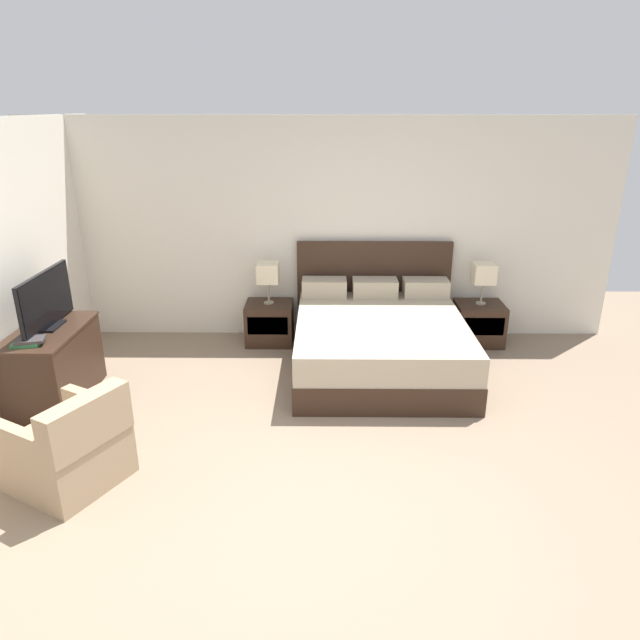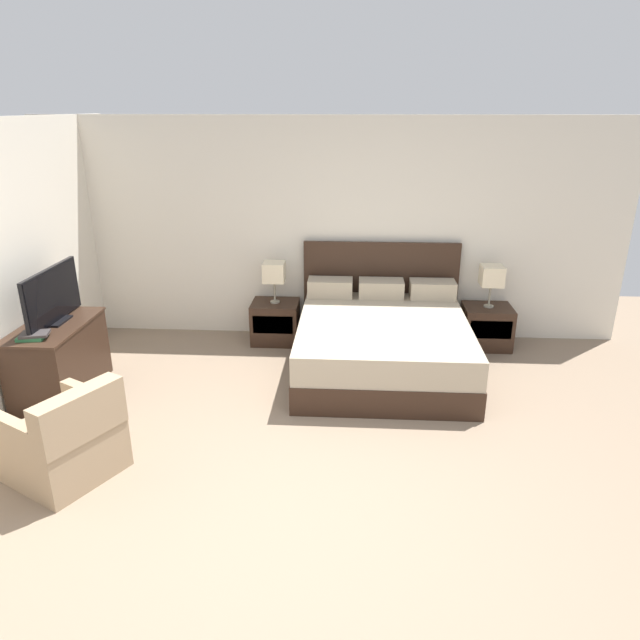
# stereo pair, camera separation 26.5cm
# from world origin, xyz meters

# --- Properties ---
(ground_plane) EXTENTS (10.29, 10.29, 0.00)m
(ground_plane) POSITION_xyz_m (0.00, 0.00, 0.00)
(ground_plane) COLOR #84705B
(wall_back) EXTENTS (6.79, 0.06, 2.54)m
(wall_back) POSITION_xyz_m (0.00, 3.46, 1.27)
(wall_back) COLOR silver
(wall_back) RESTS_ON ground
(bed) EXTENTS (1.80, 1.99, 1.16)m
(bed) POSITION_xyz_m (0.62, 2.45, 0.31)
(bed) COLOR #332116
(bed) RESTS_ON ground
(nightstand_left) EXTENTS (0.54, 0.45, 0.48)m
(nightstand_left) POSITION_xyz_m (-0.61, 3.14, 0.24)
(nightstand_left) COLOR #332116
(nightstand_left) RESTS_ON ground
(nightstand_right) EXTENTS (0.54, 0.45, 0.48)m
(nightstand_right) POSITION_xyz_m (1.84, 3.14, 0.24)
(nightstand_right) COLOR #332116
(nightstand_right) RESTS_ON ground
(table_lamp_left) EXTENTS (0.24, 0.24, 0.48)m
(table_lamp_left) POSITION_xyz_m (-0.61, 3.14, 0.84)
(table_lamp_left) COLOR gray
(table_lamp_left) RESTS_ON nightstand_left
(table_lamp_right) EXTENTS (0.24, 0.24, 0.48)m
(table_lamp_right) POSITION_xyz_m (1.84, 3.14, 0.84)
(table_lamp_right) COLOR gray
(table_lamp_right) RESTS_ON nightstand_right
(dresser) EXTENTS (0.56, 1.05, 0.71)m
(dresser) POSITION_xyz_m (-2.49, 1.72, 0.37)
(dresser) COLOR #332116
(dresser) RESTS_ON ground
(tv) EXTENTS (0.18, 0.95, 0.52)m
(tv) POSITION_xyz_m (-2.49, 1.79, 0.96)
(tv) COLOR black
(tv) RESTS_ON dresser
(book_red_cover) EXTENTS (0.24, 0.21, 0.03)m
(book_red_cover) POSITION_xyz_m (-2.51, 1.38, 0.72)
(book_red_cover) COLOR #2D7042
(book_red_cover) RESTS_ON dresser
(book_blue_cover) EXTENTS (0.27, 0.22, 0.02)m
(book_blue_cover) POSITION_xyz_m (-2.48, 1.38, 0.75)
(book_blue_cover) COLOR #383333
(book_blue_cover) RESTS_ON book_red_cover
(armchair_by_window) EXTENTS (0.93, 0.92, 0.76)m
(armchair_by_window) POSITION_xyz_m (-1.80, 0.44, 0.28)
(armchair_by_window) COLOR #9E8466
(armchair_by_window) RESTS_ON ground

